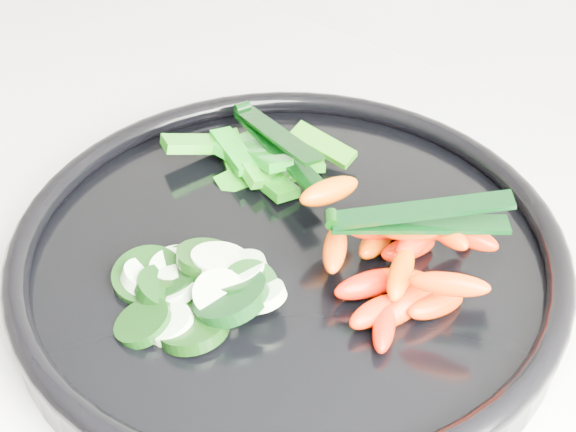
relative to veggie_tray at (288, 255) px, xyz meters
The scene contains 7 objects.
counter 0.68m from the veggie_tray, behind, with size 2.02×0.62×0.93m.
veggie_tray is the anchor object (origin of this frame).
cucumber_pile 0.07m from the veggie_tray, 105.82° to the right, with size 0.12×0.11×0.04m.
carrot_pile 0.08m from the veggie_tray, 21.65° to the left, with size 0.15×0.17×0.05m.
pepper_pile 0.10m from the veggie_tray, 141.55° to the left, with size 0.12×0.10×0.04m.
tong_carrot 0.10m from the veggie_tray, 22.20° to the left, with size 0.10×0.08×0.02m.
tong_pepper 0.10m from the veggie_tray, 135.70° to the left, with size 0.11×0.05×0.02m.
Camera 1 is at (0.73, 1.37, 1.32)m, focal length 50.00 mm.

